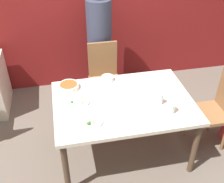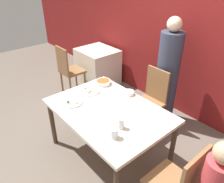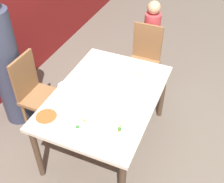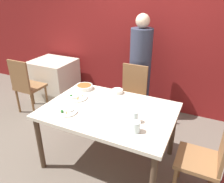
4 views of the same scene
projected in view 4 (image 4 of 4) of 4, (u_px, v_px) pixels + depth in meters
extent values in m
plane|color=#60564C|center=(109.00, 160.00, 2.73)|extent=(10.00, 10.00, 0.00)
cube|color=maroon|center=(153.00, 30.00, 3.45)|extent=(10.00, 0.06, 2.70)
cube|color=beige|center=(109.00, 111.00, 2.43)|extent=(1.44, 1.01, 0.04)
cylinder|color=#4C3828|center=(40.00, 144.00, 2.48)|extent=(0.06, 0.06, 0.69)
cylinder|color=#4C3828|center=(82.00, 108.00, 3.20)|extent=(0.06, 0.06, 0.69)
cylinder|color=#4C3828|center=(173.00, 131.00, 2.69)|extent=(0.06, 0.06, 0.69)
cube|color=brown|center=(130.00, 101.00, 3.19)|extent=(0.40, 0.40, 0.04)
cube|color=brown|center=(135.00, 80.00, 3.23)|extent=(0.38, 0.03, 0.48)
cylinder|color=brown|center=(115.00, 118.00, 3.22)|extent=(0.04, 0.04, 0.42)
cylinder|color=brown|center=(136.00, 123.00, 3.09)|extent=(0.04, 0.04, 0.42)
cylinder|color=brown|center=(123.00, 108.00, 3.49)|extent=(0.04, 0.04, 0.42)
cylinder|color=brown|center=(143.00, 112.00, 3.36)|extent=(0.04, 0.04, 0.42)
cube|color=brown|center=(198.00, 160.00, 2.10)|extent=(0.40, 0.40, 0.04)
cylinder|color=brown|center=(180.00, 162.00, 2.40)|extent=(0.04, 0.04, 0.42)
cylinder|color=brown|center=(212.00, 172.00, 2.27)|extent=(0.04, 0.04, 0.42)
cylinder|color=#33384C|center=(140.00, 75.00, 3.40)|extent=(0.33, 0.33, 1.43)
sphere|color=beige|center=(143.00, 21.00, 3.06)|extent=(0.20, 0.20, 0.20)
cylinder|color=white|center=(84.00, 87.00, 2.90)|extent=(0.22, 0.22, 0.05)
cylinder|color=#BC5123|center=(84.00, 85.00, 2.89)|extent=(0.19, 0.19, 0.01)
cylinder|color=white|center=(77.00, 97.00, 2.66)|extent=(0.26, 0.26, 0.02)
ellipsoid|color=white|center=(74.00, 96.00, 2.65)|extent=(0.12, 0.12, 0.02)
cone|color=orange|center=(78.00, 98.00, 2.59)|extent=(0.02, 0.02, 0.03)
cone|color=orange|center=(83.00, 95.00, 2.67)|extent=(0.02, 0.02, 0.02)
sphere|color=#2D702D|center=(71.00, 96.00, 2.64)|extent=(0.04, 0.04, 0.04)
cone|color=orange|center=(78.00, 98.00, 2.59)|extent=(0.01, 0.01, 0.03)
cylinder|color=white|center=(67.00, 112.00, 2.35)|extent=(0.24, 0.24, 0.02)
ellipsoid|color=white|center=(69.00, 109.00, 2.36)|extent=(0.10, 0.10, 0.02)
cone|color=orange|center=(61.00, 111.00, 2.32)|extent=(0.02, 0.02, 0.03)
sphere|color=#2D702D|center=(62.00, 111.00, 2.31)|extent=(0.03, 0.03, 0.03)
cone|color=orange|center=(66.00, 112.00, 2.30)|extent=(0.02, 0.02, 0.02)
cylinder|color=white|center=(117.00, 91.00, 2.78)|extent=(0.14, 0.14, 0.05)
cylinder|color=white|center=(117.00, 90.00, 2.77)|extent=(0.12, 0.12, 0.01)
cylinder|color=silver|center=(135.00, 117.00, 2.16)|extent=(0.07, 0.07, 0.12)
cylinder|color=silver|center=(136.00, 127.00, 2.02)|extent=(0.08, 0.08, 0.11)
cube|color=silver|center=(92.00, 118.00, 2.25)|extent=(0.18, 0.03, 0.01)
cube|color=beige|center=(54.00, 79.00, 4.19)|extent=(0.76, 0.68, 0.73)
cube|color=brown|center=(30.00, 87.00, 3.66)|extent=(0.40, 0.40, 0.04)
cube|color=brown|center=(19.00, 76.00, 3.40)|extent=(0.38, 0.03, 0.48)
cylinder|color=brown|center=(47.00, 97.00, 3.83)|extent=(0.04, 0.04, 0.42)
cylinder|color=brown|center=(32.00, 94.00, 3.96)|extent=(0.04, 0.04, 0.42)
cylinder|color=brown|center=(33.00, 105.00, 3.56)|extent=(0.04, 0.04, 0.42)
cylinder|color=brown|center=(18.00, 101.00, 3.69)|extent=(0.04, 0.04, 0.42)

